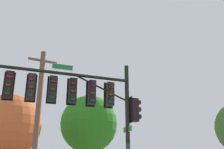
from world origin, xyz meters
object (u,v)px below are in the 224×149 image
object	(u,v)px
tree_far	(89,124)
utility_pole	(38,116)
tree_mid	(9,126)
signal_pole_assembly	(82,98)

from	to	relation	value
tree_far	utility_pole	bearing A→B (deg)	30.44
utility_pole	tree_mid	world-z (taller)	utility_pole
utility_pole	tree_far	size ratio (longest dim) A/B	1.13
signal_pole_assembly	tree_mid	world-z (taller)	tree_mid
signal_pole_assembly	tree_mid	xyz separation A→B (m)	(-0.49, -9.24, -0.26)
utility_pole	tree_far	world-z (taller)	utility_pole
signal_pole_assembly	tree_far	xyz separation A→B (m)	(-7.53, -9.20, 0.53)
tree_mid	utility_pole	bearing A→B (deg)	90.31
tree_mid	tree_far	bearing A→B (deg)	179.62
tree_mid	tree_far	distance (m)	7.09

